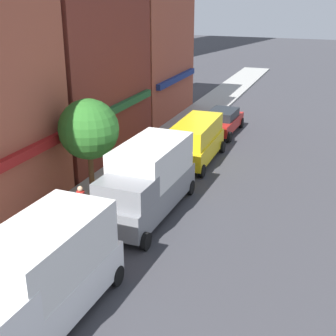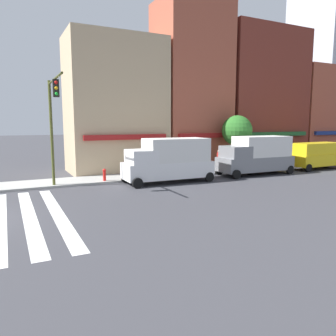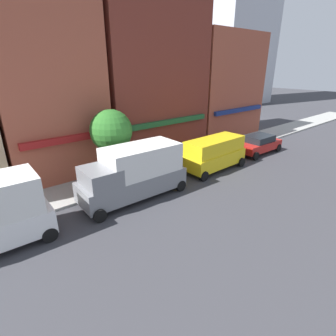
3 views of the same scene
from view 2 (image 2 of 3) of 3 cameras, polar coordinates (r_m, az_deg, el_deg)
storefront_row at (r=34.04m, az=11.41°, el=11.41°), size 33.07×5.30×14.86m
traffic_signal at (r=20.83m, az=-19.37°, el=8.73°), size 0.32×5.16×6.70m
box_truck_white at (r=22.64m, az=0.20°, el=1.48°), size 6.26×2.42×3.04m
box_truck_grey at (r=27.01m, az=15.11°, el=2.26°), size 6.25×2.42×3.04m
van_yellow at (r=32.02m, az=24.40°, el=2.13°), size 5.04×2.22×2.34m
pedestrian_red_jacket at (r=27.09m, az=8.82°, el=1.36°), size 0.32×0.32×1.77m
fire_hydrant at (r=22.89m, az=-11.01°, el=-1.05°), size 0.24×0.24×0.84m
street_tree at (r=29.19m, az=11.92°, el=6.37°), size 2.63×2.63×4.60m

